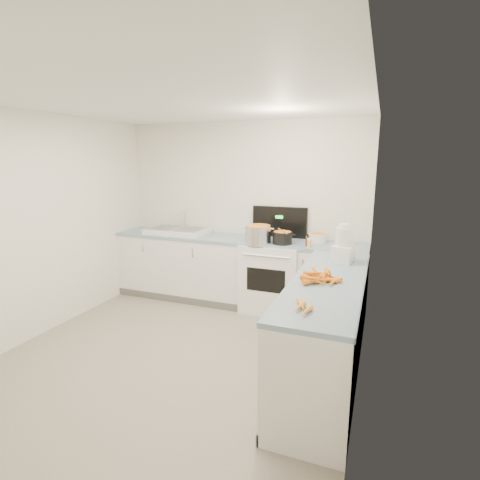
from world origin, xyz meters
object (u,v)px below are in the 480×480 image
(sink, at_px, (177,231))
(black_pot, at_px, (282,239))
(mixing_bowl, at_px, (318,238))
(food_processor, at_px, (344,245))
(spice_jar, at_px, (309,244))
(stove, at_px, (273,275))
(extract_bottle, at_px, (307,241))
(steel_pot, at_px, (258,235))

(sink, bearing_deg, black_pot, -5.14)
(mixing_bowl, height_order, food_processor, food_processor)
(spice_jar, bearing_deg, food_processor, -49.11)
(stove, distance_m, mixing_bowl, 0.77)
(stove, distance_m, extract_bottle, 0.72)
(black_pot, xyz_separation_m, extract_bottle, (0.32, -0.02, -0.01))
(food_processor, bearing_deg, steel_pot, 153.63)
(mixing_bowl, xyz_separation_m, food_processor, (0.40, -0.86, 0.12))
(sink, xyz_separation_m, steel_pot, (1.29, -0.20, 0.06))
(stove, height_order, extract_bottle, stove)
(spice_jar, bearing_deg, black_pot, 166.39)
(mixing_bowl, xyz_separation_m, spice_jar, (-0.04, -0.35, -0.01))
(stove, relative_size, mixing_bowl, 5.79)
(steel_pot, relative_size, extract_bottle, 2.67)
(steel_pot, height_order, spice_jar, steel_pot)
(steel_pot, height_order, mixing_bowl, steel_pot)
(stove, xyz_separation_m, mixing_bowl, (0.55, 0.13, 0.52))
(steel_pot, bearing_deg, food_processor, -26.37)
(steel_pot, relative_size, mixing_bowl, 1.42)
(extract_bottle, relative_size, food_processor, 0.31)
(stove, bearing_deg, mixing_bowl, 13.37)
(black_pot, relative_size, food_processor, 0.61)
(stove, bearing_deg, black_pot, -40.75)
(mixing_bowl, bearing_deg, food_processor, -64.88)
(sink, distance_m, food_processor, 2.52)
(black_pot, bearing_deg, mixing_bowl, 32.76)
(stove, bearing_deg, spice_jar, -22.93)
(stove, bearing_deg, steel_pot, -130.97)
(food_processor, bearing_deg, black_pot, 143.23)
(extract_bottle, bearing_deg, steel_pot, -177.08)
(stove, relative_size, spice_jar, 14.15)
(mixing_bowl, bearing_deg, extract_bottle, -105.99)
(mixing_bowl, bearing_deg, steel_pot, -156.28)
(mixing_bowl, relative_size, food_processor, 0.59)
(steel_pot, bearing_deg, mixing_bowl, 23.72)
(sink, height_order, mixing_bowl, sink)
(steel_pot, distance_m, food_processor, 1.24)
(black_pot, height_order, spice_jar, black_pot)
(stove, distance_m, spice_jar, 0.75)
(spice_jar, distance_m, food_processor, 0.69)
(black_pot, distance_m, spice_jar, 0.37)
(stove, height_order, sink, stove)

